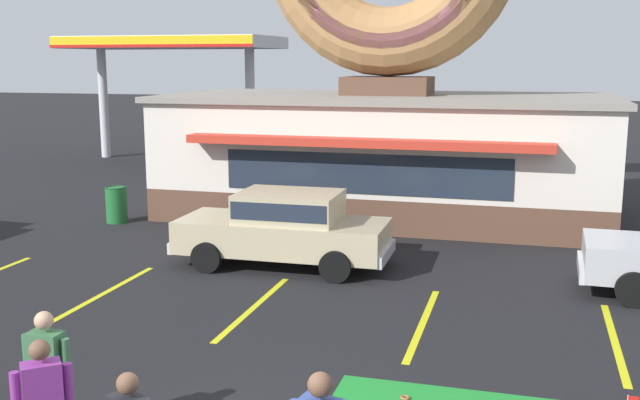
# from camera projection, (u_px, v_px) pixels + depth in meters

# --- Properties ---
(donut_shop_building) EXTENTS (12.30, 6.75, 10.96)m
(donut_shop_building) POSITION_uv_depth(u_px,v_px,m) (388.00, 81.00, 20.87)
(donut_shop_building) COLOR brown
(donut_shop_building) RESTS_ON ground
(mini_donut_near_right) EXTENTS (0.13, 0.13, 0.04)m
(mini_donut_near_right) POSITION_uv_depth(u_px,v_px,m) (405.00, 398.00, 9.61)
(mini_donut_near_right) COLOR brown
(mini_donut_near_right) RESTS_ON putting_mat
(car_champagne) EXTENTS (4.58, 2.03, 1.60)m
(car_champagne) POSITION_uv_depth(u_px,v_px,m) (285.00, 226.00, 15.77)
(car_champagne) COLOR #BCAD89
(car_champagne) RESTS_ON ground
(pedestrian_clipboard_woman) EXTENTS (0.60, 0.24, 1.60)m
(pedestrian_clipboard_woman) POSITION_uv_depth(u_px,v_px,m) (48.00, 373.00, 8.36)
(pedestrian_clipboard_woman) COLOR #474C66
(pedestrian_clipboard_woman) RESTS_ON ground
(trash_bin) EXTENTS (0.57, 0.57, 0.97)m
(trash_bin) POSITION_uv_depth(u_px,v_px,m) (116.00, 204.00, 20.12)
(trash_bin) COLOR #1E662D
(trash_bin) RESTS_ON ground
(gas_station_canopy) EXTENTS (9.00, 4.46, 5.30)m
(gas_station_canopy) POSITION_uv_depth(u_px,v_px,m) (173.00, 47.00, 32.01)
(gas_station_canopy) COLOR silver
(gas_station_canopy) RESTS_ON ground
(parking_stripe_left) EXTENTS (0.12, 3.60, 0.01)m
(parking_stripe_left) POSITION_uv_depth(u_px,v_px,m) (105.00, 293.00, 14.07)
(parking_stripe_left) COLOR yellow
(parking_stripe_left) RESTS_ON ground
(parking_stripe_mid_left) EXTENTS (0.12, 3.60, 0.01)m
(parking_stripe_mid_left) POSITION_uv_depth(u_px,v_px,m) (254.00, 307.00, 13.27)
(parking_stripe_mid_left) COLOR yellow
(parking_stripe_mid_left) RESTS_ON ground
(parking_stripe_centre) EXTENTS (0.12, 3.60, 0.01)m
(parking_stripe_centre) POSITION_uv_depth(u_px,v_px,m) (423.00, 323.00, 12.47)
(parking_stripe_centre) COLOR yellow
(parking_stripe_centre) RESTS_ON ground
(parking_stripe_mid_right) EXTENTS (0.12, 3.60, 0.01)m
(parking_stripe_mid_right) POSITION_uv_depth(u_px,v_px,m) (615.00, 341.00, 11.67)
(parking_stripe_mid_right) COLOR yellow
(parking_stripe_mid_right) RESTS_ON ground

